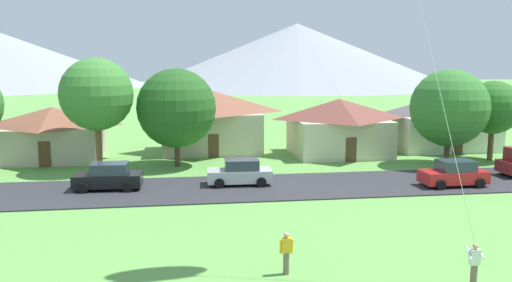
{
  "coord_description": "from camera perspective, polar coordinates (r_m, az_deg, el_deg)",
  "views": [
    {
      "loc": [
        -4.79,
        -4.39,
        8.22
      ],
      "look_at": [
        -0.92,
        22.61,
        4.01
      ],
      "focal_mm": 37.16,
      "sensor_mm": 36.0,
      "label": 1
    }
  ],
  "objects": [
    {
      "name": "mountain_central_ridge",
      "position": [
        167.94,
        4.41,
        9.23
      ],
      "size": [
        95.67,
        95.67,
        19.24
      ],
      "primitive_type": "cone",
      "color": "#8E939E",
      "rests_on": "ground"
    },
    {
      "name": "tree_left_of_center",
      "position": [
        41.03,
        -8.56,
        3.51
      ],
      "size": [
        6.07,
        6.07,
        7.57
      ],
      "color": "#4C3823",
      "rests_on": "ground"
    },
    {
      "name": "parked_car_red_mid_west",
      "position": [
        36.78,
        20.53,
        -3.32
      ],
      "size": [
        4.25,
        2.17,
        1.68
      ],
      "color": "red",
      "rests_on": "road_strip"
    },
    {
      "name": "parked_car_black_mid_east",
      "position": [
        34.79,
        -15.58,
        -3.75
      ],
      "size": [
        4.27,
        2.22,
        1.68
      ],
      "color": "black",
      "rests_on": "road_strip"
    },
    {
      "name": "parked_car_silver_west_end",
      "position": [
        34.8,
        -1.73,
        -3.42
      ],
      "size": [
        4.26,
        2.2,
        1.68
      ],
      "color": "#B7BCC1",
      "rests_on": "road_strip"
    },
    {
      "name": "house_rightmost",
      "position": [
        46.53,
        8.9,
        1.63
      ],
      "size": [
        8.5,
        7.52,
        4.86
      ],
      "color": "beige",
      "rests_on": "ground"
    },
    {
      "name": "tree_right_of_center",
      "position": [
        43.55,
        20.08,
        3.36
      ],
      "size": [
        5.98,
        5.98,
        7.51
      ],
      "color": "#4C3823",
      "rests_on": "ground"
    },
    {
      "name": "tree_center",
      "position": [
        40.54,
        -16.8,
        4.82
      ],
      "size": [
        5.35,
        5.35,
        8.38
      ],
      "color": "brown",
      "rests_on": "ground"
    },
    {
      "name": "tree_near_left",
      "position": [
        47.2,
        24.16,
        3.3
      ],
      "size": [
        4.34,
        4.34,
        6.54
      ],
      "color": "brown",
      "rests_on": "ground"
    },
    {
      "name": "house_left_center",
      "position": [
        46.63,
        -21.01,
        0.85
      ],
      "size": [
        8.23,
        6.66,
        4.37
      ],
      "color": "beige",
      "rests_on": "ground"
    },
    {
      "name": "road_strip",
      "position": [
        34.35,
        0.1,
        -5.0
      ],
      "size": [
        160.0,
        7.11,
        0.08
      ],
      "primitive_type": "cube",
      "color": "#2D2D33",
      "rests_on": "ground"
    },
    {
      "name": "house_leftmost",
      "position": [
        52.02,
        19.29,
        2.02
      ],
      "size": [
        9.67,
        6.93,
        4.92
      ],
      "color": "silver",
      "rests_on": "ground"
    },
    {
      "name": "watcher_person",
      "position": [
        20.83,
        3.28,
        -11.88
      ],
      "size": [
        0.56,
        0.24,
        1.68
      ],
      "color": "#70604C",
      "rests_on": "ground"
    },
    {
      "name": "house_right_center",
      "position": [
        47.65,
        -4.86,
        2.27
      ],
      "size": [
        9.31,
        6.93,
        5.49
      ],
      "color": "beige",
      "rests_on": "ground"
    }
  ]
}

